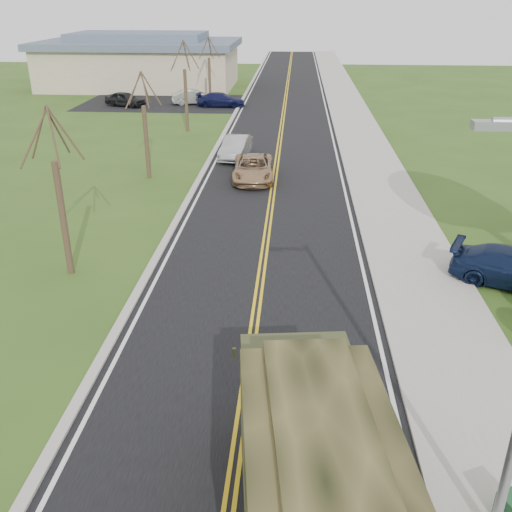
# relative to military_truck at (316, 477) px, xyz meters

# --- Properties ---
(ground) EXTENTS (160.00, 160.00, 0.00)m
(ground) POSITION_rel_military_truck_xyz_m (-1.63, 1.11, -1.96)
(ground) COLOR #2F4C19
(ground) RESTS_ON ground
(road) EXTENTS (8.00, 120.00, 0.01)m
(road) POSITION_rel_military_truck_xyz_m (-1.63, 41.11, -1.96)
(road) COLOR black
(road) RESTS_ON ground
(curb_right) EXTENTS (0.30, 120.00, 0.12)m
(curb_right) POSITION_rel_military_truck_xyz_m (2.52, 41.11, -1.90)
(curb_right) COLOR #9E998E
(curb_right) RESTS_ON ground
(sidewalk_right) EXTENTS (3.20, 120.00, 0.10)m
(sidewalk_right) POSITION_rel_military_truck_xyz_m (4.27, 41.11, -1.91)
(sidewalk_right) COLOR #9E998E
(sidewalk_right) RESTS_ON ground
(curb_left) EXTENTS (0.30, 120.00, 0.10)m
(curb_left) POSITION_rel_military_truck_xyz_m (-5.78, 41.11, -1.91)
(curb_left) COLOR #9E998E
(curb_left) RESTS_ON ground
(bare_tree_a) EXTENTS (1.93, 2.26, 6.08)m
(bare_tree_a) POSITION_rel_military_truck_xyz_m (-8.63, 11.11, 0.66)
(bare_tree_a) COLOR #38281C
(bare_tree_a) RESTS_ON ground
(bare_tree_b) EXTENTS (1.83, 2.14, 5.73)m
(bare_tree_b) POSITION_rel_military_truck_xyz_m (-8.63, 23.11, 0.51)
(bare_tree_b) COLOR #38281C
(bare_tree_b) RESTS_ON ground
(bare_tree_c) EXTENTS (2.04, 2.39, 6.42)m
(bare_tree_c) POSITION_rel_military_truck_xyz_m (-8.63, 35.11, 0.81)
(bare_tree_c) COLOR #38281C
(bare_tree_c) RESTS_ON ground
(bare_tree_d) EXTENTS (1.88, 2.20, 5.91)m
(bare_tree_d) POSITION_rel_military_truck_xyz_m (-8.63, 47.11, 0.59)
(bare_tree_d) COLOR #38281C
(bare_tree_d) RESTS_ON ground
(commercial_building) EXTENTS (25.50, 21.50, 5.65)m
(commercial_building) POSITION_rel_military_truck_xyz_m (-17.61, 57.08, 0.72)
(commercial_building) COLOR tan
(commercial_building) RESTS_ON ground
(military_truck) EXTENTS (3.21, 7.10, 3.43)m
(military_truck) POSITION_rel_military_truck_xyz_m (0.00, 0.00, 0.00)
(military_truck) COLOR black
(military_truck) RESTS_ON ground
(suv_champagne) EXTENTS (2.38, 4.77, 1.30)m
(suv_champagne) POSITION_rel_military_truck_xyz_m (-2.80, 23.18, -1.31)
(suv_champagne) COLOR tan
(suv_champagne) RESTS_ON ground
(sedan_silver) EXTENTS (1.85, 4.20, 1.34)m
(sedan_silver) POSITION_rel_military_truck_xyz_m (-4.22, 27.66, -1.29)
(sedan_silver) COLOR #A0A1A5
(sedan_silver) RESTS_ON ground
(lot_car_dark) EXTENTS (4.13, 2.85, 1.30)m
(lot_car_dark) POSITION_rel_military_truck_xyz_m (-16.13, 44.97, -1.31)
(lot_car_dark) COLOR black
(lot_car_dark) RESTS_ON ground
(lot_car_silver) EXTENTS (4.31, 2.41, 1.35)m
(lot_car_silver) POSITION_rel_military_truck_xyz_m (-10.06, 46.49, -1.29)
(lot_car_silver) COLOR #AAAAAF
(lot_car_silver) RESTS_ON ground
(lot_car_navy) EXTENTS (4.34, 1.84, 1.25)m
(lot_car_navy) POSITION_rel_military_truck_xyz_m (-7.39, 45.39, -1.34)
(lot_car_navy) COLOR #0F123A
(lot_car_navy) RESTS_ON ground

